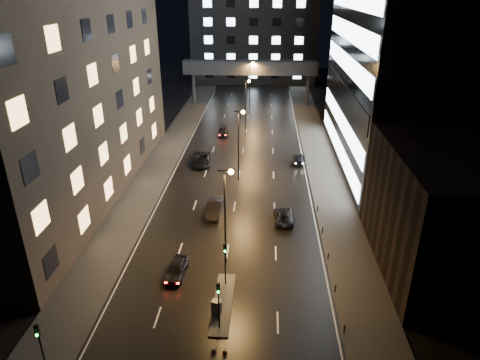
{
  "coord_description": "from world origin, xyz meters",
  "views": [
    {
      "loc": [
        3.53,
        -27.16,
        25.19
      ],
      "look_at": [
        0.74,
        19.2,
        4.0
      ],
      "focal_mm": 32.0,
      "sensor_mm": 36.0,
      "label": 1
    }
  ],
  "objects_px": {
    "car_toward_a": "(283,216)",
    "car_away_d": "(224,132)",
    "car_away_a": "(176,269)",
    "car_away_c": "(201,159)",
    "car_toward_b": "(298,159)",
    "car_away_b": "(214,208)",
    "utility_cabinet": "(216,307)"
  },
  "relations": [
    {
      "from": "car_toward_b",
      "to": "utility_cabinet",
      "type": "bearing_deg",
      "value": 82.42
    },
    {
      "from": "car_away_c",
      "to": "car_away_b",
      "type": "bearing_deg",
      "value": -83.27
    },
    {
      "from": "car_toward_a",
      "to": "car_away_c",
      "type": "bearing_deg",
      "value": -56.33
    },
    {
      "from": "car_away_a",
      "to": "car_toward_a",
      "type": "distance_m",
      "value": 15.16
    },
    {
      "from": "car_away_d",
      "to": "car_away_b",
      "type": "bearing_deg",
      "value": -89.95
    },
    {
      "from": "car_away_b",
      "to": "car_away_d",
      "type": "relative_size",
      "value": 1.09
    },
    {
      "from": "car_away_c",
      "to": "car_away_a",
      "type": "bearing_deg",
      "value": -93.77
    },
    {
      "from": "car_away_b",
      "to": "car_toward_b",
      "type": "bearing_deg",
      "value": 59.43
    },
    {
      "from": "car_away_a",
      "to": "car_away_b",
      "type": "bearing_deg",
      "value": 83.53
    },
    {
      "from": "car_toward_a",
      "to": "car_away_d",
      "type": "bearing_deg",
      "value": -74.21
    },
    {
      "from": "car_away_a",
      "to": "utility_cabinet",
      "type": "height_order",
      "value": "utility_cabinet"
    },
    {
      "from": "car_toward_a",
      "to": "car_toward_b",
      "type": "relative_size",
      "value": 1.02
    },
    {
      "from": "car_away_a",
      "to": "car_away_b",
      "type": "relative_size",
      "value": 0.86
    },
    {
      "from": "car_away_a",
      "to": "car_toward_a",
      "type": "bearing_deg",
      "value": 50.3
    },
    {
      "from": "car_away_a",
      "to": "car_away_c",
      "type": "xyz_separation_m",
      "value": [
        -1.61,
        27.79,
        0.09
      ]
    },
    {
      "from": "car_away_b",
      "to": "car_away_d",
      "type": "bearing_deg",
      "value": 95.76
    },
    {
      "from": "car_away_c",
      "to": "car_toward_a",
      "type": "relative_size",
      "value": 1.26
    },
    {
      "from": "car_away_c",
      "to": "car_away_d",
      "type": "height_order",
      "value": "car_away_c"
    },
    {
      "from": "car_away_a",
      "to": "car_toward_a",
      "type": "relative_size",
      "value": 0.91
    },
    {
      "from": "car_away_a",
      "to": "car_away_d",
      "type": "distance_m",
      "value": 41.99
    },
    {
      "from": "car_away_a",
      "to": "car_away_d",
      "type": "relative_size",
      "value": 0.94
    },
    {
      "from": "car_away_c",
      "to": "car_toward_a",
      "type": "xyz_separation_m",
      "value": [
        12.08,
        -16.82,
        -0.16
      ]
    },
    {
      "from": "car_away_d",
      "to": "car_toward_a",
      "type": "xyz_separation_m",
      "value": [
        9.96,
        -31.03,
        -0.01
      ]
    },
    {
      "from": "car_away_c",
      "to": "utility_cabinet",
      "type": "xyz_separation_m",
      "value": [
        6.01,
        -32.97,
        0.03
      ]
    },
    {
      "from": "car_away_a",
      "to": "car_toward_b",
      "type": "xyz_separation_m",
      "value": [
        13.39,
        29.3,
        -0.06
      ]
    },
    {
      "from": "car_away_a",
      "to": "car_toward_b",
      "type": "height_order",
      "value": "car_away_a"
    },
    {
      "from": "car_toward_a",
      "to": "car_toward_b",
      "type": "bearing_deg",
      "value": -101.06
    },
    {
      "from": "car_away_a",
      "to": "car_toward_a",
      "type": "xyz_separation_m",
      "value": [
        10.47,
        10.96,
        -0.08
      ]
    },
    {
      "from": "car_away_b",
      "to": "car_away_c",
      "type": "relative_size",
      "value": 0.84
    },
    {
      "from": "car_away_a",
      "to": "utility_cabinet",
      "type": "relative_size",
      "value": 3.09
    },
    {
      "from": "car_toward_b",
      "to": "utility_cabinet",
      "type": "xyz_separation_m",
      "value": [
        -8.99,
        -34.49,
        0.17
      ]
    },
    {
      "from": "car_away_a",
      "to": "car_away_d",
      "type": "height_order",
      "value": "car_away_a"
    }
  ]
}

